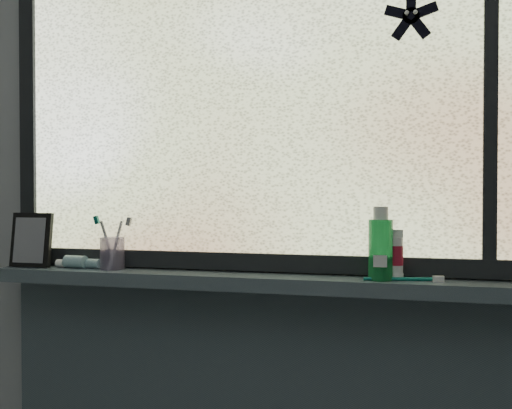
{
  "coord_description": "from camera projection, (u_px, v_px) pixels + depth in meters",
  "views": [
    {
      "loc": [
        0.38,
        -0.31,
        1.25
      ],
      "look_at": [
        0.03,
        1.05,
        1.22
      ],
      "focal_mm": 40.0,
      "sensor_mm": 36.0,
      "label": 1
    }
  ],
  "objects": [
    {
      "name": "windowsill",
      "position": [
        262.0,
        282.0,
        1.59
      ],
      "size": [
        1.62,
        0.14,
        0.04
      ],
      "primitive_type": "cube",
      "color": "#44535B",
      "rests_on": "wall_back"
    },
    {
      "name": "vanity_mirror",
      "position": [
        32.0,
        240.0,
        1.76
      ],
      "size": [
        0.13,
        0.07,
        0.17
      ],
      "primitive_type": "cube",
      "rotation": [
        0.0,
        0.0,
        0.01
      ],
      "color": "black",
      "rests_on": "windowsill"
    },
    {
      "name": "mouthwash_bottle",
      "position": [
        381.0,
        243.0,
        1.49
      ],
      "size": [
        0.07,
        0.07,
        0.16
      ],
      "primitive_type": "cylinder",
      "rotation": [
        0.0,
        0.0,
        -0.05
      ],
      "color": "green",
      "rests_on": "windowsill"
    },
    {
      "name": "toothbrush_lying",
      "position": [
        398.0,
        278.0,
        1.48
      ],
      "size": [
        0.22,
        0.07,
        0.01
      ],
      "primitive_type": null,
      "rotation": [
        0.0,
        0.0,
        0.2
      ],
      "color": "#0B685D",
      "rests_on": "windowsill"
    },
    {
      "name": "frame_bottom",
      "position": [
        265.0,
        262.0,
        1.64
      ],
      "size": [
        1.6,
        0.03,
        0.05
      ],
      "primitive_type": "cube",
      "color": "black",
      "rests_on": "windowsill"
    },
    {
      "name": "wall_back",
      "position": [
        268.0,
        192.0,
        1.66
      ],
      "size": [
        3.0,
        0.01,
        2.5
      ],
      "primitive_type": "cube",
      "color": "#9EA3A8",
      "rests_on": "ground"
    },
    {
      "name": "window_pane",
      "position": [
        266.0,
        95.0,
        1.63
      ],
      "size": [
        1.5,
        0.01,
        1.0
      ],
      "primitive_type": "cube",
      "color": "silver",
      "rests_on": "wall_back"
    },
    {
      "name": "frame_left",
      "position": [
        29.0,
        105.0,
        1.82
      ],
      "size": [
        0.05,
        0.03,
        1.1
      ],
      "primitive_type": "cube",
      "color": "black",
      "rests_on": "wall_back"
    },
    {
      "name": "frame_mullion",
      "position": [
        490.0,
        85.0,
        1.48
      ],
      "size": [
        0.03,
        0.03,
        1.0
      ],
      "primitive_type": "cube",
      "color": "black",
      "rests_on": "wall_back"
    },
    {
      "name": "starfish_sticker",
      "position": [
        411.0,
        16.0,
        1.52
      ],
      "size": [
        0.15,
        0.02,
        0.15
      ],
      "primitive_type": null,
      "color": "black",
      "rests_on": "window_pane"
    },
    {
      "name": "toothbrush_cup",
      "position": [
        112.0,
        253.0,
        1.71
      ],
      "size": [
        0.08,
        0.08,
        0.09
      ],
      "primitive_type": "cylinder",
      "rotation": [
        0.0,
        0.0,
        0.15
      ],
      "color": "#9B8CBA",
      "rests_on": "windowsill"
    },
    {
      "name": "cream_tube",
      "position": [
        396.0,
        253.0,
        1.5
      ],
      "size": [
        0.05,
        0.05,
        0.09
      ],
      "primitive_type": "cylinder",
      "rotation": [
        0.0,
        0.0,
        0.22
      ],
      "color": "silver",
      "rests_on": "windowsill"
    },
    {
      "name": "toothpaste_tube",
      "position": [
        82.0,
        262.0,
        1.73
      ],
      "size": [
        0.22,
        0.07,
        0.04
      ],
      "primitive_type": null,
      "rotation": [
        0.0,
        0.0,
        -0.13
      ],
      "color": "silver",
      "rests_on": "windowsill"
    }
  ]
}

